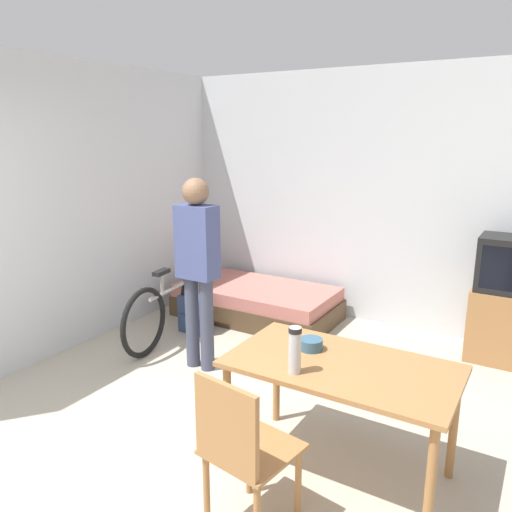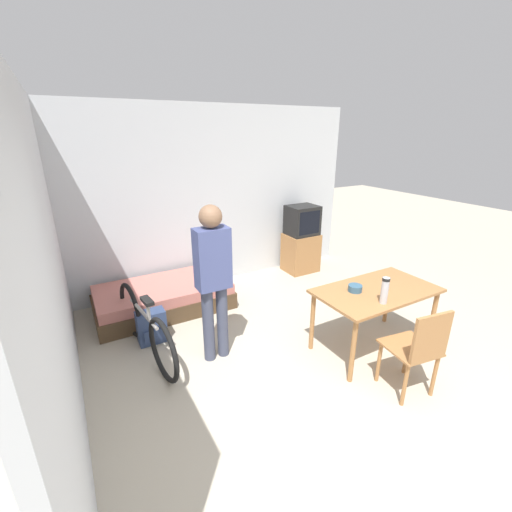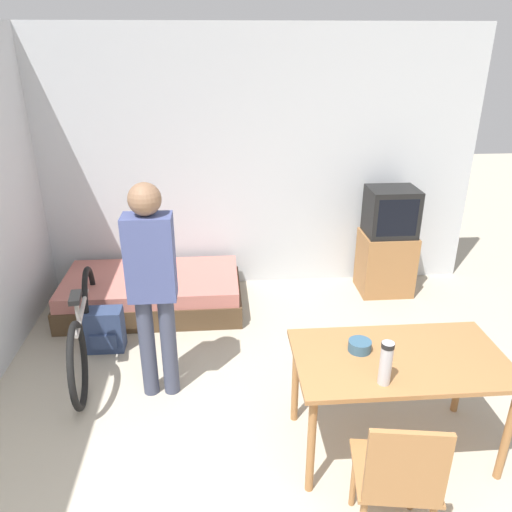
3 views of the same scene
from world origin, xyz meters
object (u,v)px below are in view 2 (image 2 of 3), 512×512
at_px(wooden_chair, 418,348).
at_px(bicycle, 145,327).
at_px(backpack, 152,327).
at_px(mate_bowl, 355,288).
at_px(daybed, 164,297).
at_px(thermos_flask, 385,289).
at_px(dining_table, 376,297).
at_px(person_standing, 213,274).
at_px(tv, 301,240).

xyz_separation_m(wooden_chair, bicycle, (-2.00, 1.83, -0.17)).
distance_m(bicycle, backpack, 0.28).
distance_m(mate_bowl, backpack, 2.33).
xyz_separation_m(daybed, backpack, (-0.33, -0.71, 0.01)).
distance_m(wooden_chair, thermos_flask, 0.60).
distance_m(dining_table, wooden_chair, 0.77).
distance_m(person_standing, mate_bowl, 1.50).
xyz_separation_m(tv, backpack, (-2.80, -0.92, -0.36)).
distance_m(daybed, bicycle, 1.04).
bearing_deg(person_standing, daybed, 99.04).
height_order(daybed, bicycle, bicycle).
xyz_separation_m(tv, dining_table, (-0.67, -2.25, 0.09)).
distance_m(bicycle, mate_bowl, 2.28).
bearing_deg(daybed, mate_bowl, -51.20).
relative_size(bicycle, thermos_flask, 6.02).
xyz_separation_m(person_standing, thermos_flask, (1.40, -0.95, -0.11)).
bearing_deg(thermos_flask, tv, 71.10).
xyz_separation_m(wooden_chair, backpack, (-1.90, 2.05, -0.32)).
xyz_separation_m(daybed, wooden_chair, (1.56, -2.75, 0.33)).
height_order(bicycle, thermos_flask, thermos_flask).
height_order(tv, wooden_chair, tv).
relative_size(person_standing, mate_bowl, 11.52).
distance_m(daybed, dining_table, 2.75).
bearing_deg(thermos_flask, wooden_chair, -96.16).
distance_m(person_standing, thermos_flask, 1.70).
distance_m(wooden_chair, bicycle, 2.72).
bearing_deg(wooden_chair, bicycle, 137.60).
bearing_deg(mate_bowl, dining_table, -19.70).
relative_size(dining_table, backpack, 3.36).
relative_size(wooden_chair, person_standing, 0.54).
bearing_deg(dining_table, tv, 73.46).
xyz_separation_m(person_standing, mate_bowl, (1.35, -0.62, -0.22)).
height_order(thermos_flask, mate_bowl, thermos_flask).
bearing_deg(dining_table, thermos_flask, -127.21).
distance_m(dining_table, backpack, 2.55).
relative_size(person_standing, backpack, 4.27).
bearing_deg(dining_table, mate_bowl, 160.30).
bearing_deg(thermos_flask, daybed, 125.40).
bearing_deg(backpack, daybed, 64.81).
distance_m(dining_table, bicycle, 2.51).
distance_m(daybed, wooden_chair, 3.18).
bearing_deg(backpack, wooden_chair, -47.20).
xyz_separation_m(dining_table, backpack, (-2.13, 1.32, -0.45)).
bearing_deg(tv, dining_table, -106.54).
bearing_deg(tv, wooden_chair, -106.94).
bearing_deg(person_standing, backpack, 131.08).
relative_size(mate_bowl, backpack, 0.37).
bearing_deg(thermos_flask, bicycle, 146.69).
xyz_separation_m(daybed, person_standing, (0.21, -1.33, 0.80)).
distance_m(tv, thermos_flask, 2.65).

